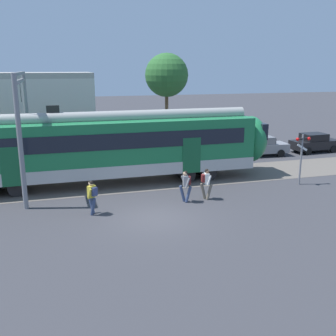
# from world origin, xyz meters

# --- Properties ---
(ground_plane) EXTENTS (160.00, 160.00, 0.00)m
(ground_plane) POSITION_xyz_m (0.00, 0.00, 0.00)
(ground_plane) COLOR #38383D
(pedestrian_yellow) EXTENTS (0.50, 0.69, 1.67)m
(pedestrian_yellow) POSITION_xyz_m (-2.64, 1.26, 0.99)
(pedestrian_yellow) COLOR navy
(pedestrian_yellow) RESTS_ON ground
(pedestrian_grey) EXTENTS (0.62, 0.59, 1.67)m
(pedestrian_grey) POSITION_xyz_m (2.15, 1.73, 0.99)
(pedestrian_grey) COLOR navy
(pedestrian_grey) RESTS_ON ground
(pedestrian_white) EXTENTS (0.63, 0.57, 1.67)m
(pedestrian_white) POSITION_xyz_m (3.31, 1.85, 0.99)
(pedestrian_white) COLOR #6B6051
(pedestrian_white) RESTS_ON ground
(parked_car_grey) EXTENTS (4.08, 1.93, 1.54)m
(parked_car_grey) POSITION_xyz_m (11.37, 10.48, 0.78)
(parked_car_grey) COLOR gray
(parked_car_grey) RESTS_ON ground
(parked_car_black) EXTENTS (4.09, 1.93, 1.54)m
(parked_car_black) POSITION_xyz_m (16.29, 10.58, 0.78)
(parked_car_black) COLOR black
(parked_car_black) RESTS_ON ground
(catenary_gantry) EXTENTS (0.24, 6.64, 6.53)m
(catenary_gantry) POSITION_xyz_m (-5.73, 6.20, 4.31)
(catenary_gantry) COLOR gray
(catenary_gantry) RESTS_ON ground
(crossing_signal) EXTENTS (0.96, 0.22, 3.00)m
(crossing_signal) POSITION_xyz_m (9.66, 2.83, 2.01)
(crossing_signal) COLOR gray
(crossing_signal) RESTS_ON ground
(street_tree_right) EXTENTS (4.00, 4.00, 8.07)m
(street_tree_right) POSITION_xyz_m (6.15, 19.28, 6.04)
(street_tree_right) COLOR brown
(street_tree_right) RESTS_ON ground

